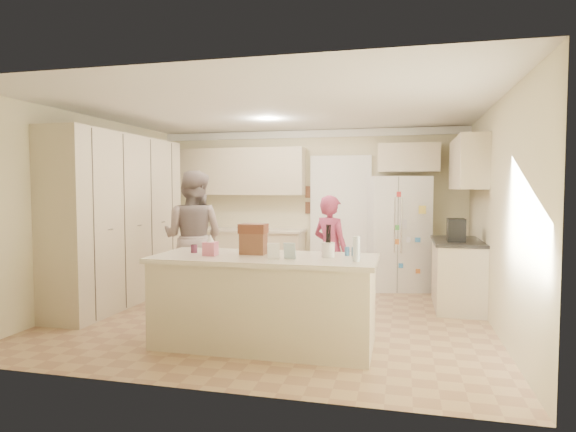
% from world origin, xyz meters
% --- Properties ---
extents(floor, '(5.20, 4.60, 0.02)m').
position_xyz_m(floor, '(0.00, 0.00, -0.01)').
color(floor, tan).
rests_on(floor, ground).
extents(ceiling, '(5.20, 4.60, 0.02)m').
position_xyz_m(ceiling, '(0.00, 0.00, 2.61)').
color(ceiling, white).
rests_on(ceiling, wall_back).
extents(wall_back, '(5.20, 0.02, 2.60)m').
position_xyz_m(wall_back, '(0.00, 2.31, 1.30)').
color(wall_back, beige).
rests_on(wall_back, ground).
extents(wall_front, '(5.20, 0.02, 2.60)m').
position_xyz_m(wall_front, '(0.00, -2.31, 1.30)').
color(wall_front, beige).
rests_on(wall_front, ground).
extents(wall_left, '(0.02, 4.60, 2.60)m').
position_xyz_m(wall_left, '(-2.61, 0.00, 1.30)').
color(wall_left, beige).
rests_on(wall_left, ground).
extents(wall_right, '(0.02, 4.60, 2.60)m').
position_xyz_m(wall_right, '(2.61, 0.00, 1.30)').
color(wall_right, beige).
rests_on(wall_right, ground).
extents(crown_back, '(5.20, 0.08, 0.12)m').
position_xyz_m(crown_back, '(0.00, 2.26, 2.53)').
color(crown_back, white).
rests_on(crown_back, wall_back).
extents(pantry_bank, '(0.60, 2.60, 2.35)m').
position_xyz_m(pantry_bank, '(-2.30, 0.20, 1.18)').
color(pantry_bank, beige).
rests_on(pantry_bank, floor).
extents(back_base_cab, '(2.20, 0.60, 0.88)m').
position_xyz_m(back_base_cab, '(-1.15, 2.00, 0.44)').
color(back_base_cab, beige).
rests_on(back_base_cab, floor).
extents(back_countertop, '(2.24, 0.63, 0.04)m').
position_xyz_m(back_countertop, '(-1.15, 1.99, 0.90)').
color(back_countertop, beige).
rests_on(back_countertop, back_base_cab).
extents(back_upper_cab, '(2.20, 0.35, 0.80)m').
position_xyz_m(back_upper_cab, '(-1.15, 2.12, 1.90)').
color(back_upper_cab, beige).
rests_on(back_upper_cab, wall_back).
extents(doorway_opening, '(0.90, 0.06, 2.10)m').
position_xyz_m(doorway_opening, '(0.55, 2.28, 1.05)').
color(doorway_opening, black).
rests_on(doorway_opening, floor).
extents(doorway_casing, '(1.02, 0.03, 2.22)m').
position_xyz_m(doorway_casing, '(0.55, 2.24, 1.05)').
color(doorway_casing, white).
rests_on(doorway_casing, floor).
extents(wall_frame_upper, '(0.15, 0.02, 0.20)m').
position_xyz_m(wall_frame_upper, '(0.02, 2.27, 1.55)').
color(wall_frame_upper, brown).
rests_on(wall_frame_upper, wall_back).
extents(wall_frame_lower, '(0.15, 0.02, 0.20)m').
position_xyz_m(wall_frame_lower, '(0.02, 2.27, 1.28)').
color(wall_frame_lower, brown).
rests_on(wall_frame_lower, wall_back).
extents(refrigerator, '(1.03, 0.88, 1.80)m').
position_xyz_m(refrigerator, '(1.50, 2.06, 0.90)').
color(refrigerator, white).
rests_on(refrigerator, floor).
extents(fridge_seam, '(0.02, 0.02, 1.78)m').
position_xyz_m(fridge_seam, '(1.50, 1.70, 0.90)').
color(fridge_seam, gray).
rests_on(fridge_seam, refrigerator).
extents(fridge_dispenser, '(0.22, 0.03, 0.35)m').
position_xyz_m(fridge_dispenser, '(1.28, 1.69, 1.15)').
color(fridge_dispenser, black).
rests_on(fridge_dispenser, refrigerator).
extents(fridge_handle_l, '(0.02, 0.02, 0.85)m').
position_xyz_m(fridge_handle_l, '(1.45, 1.69, 1.05)').
color(fridge_handle_l, silver).
rests_on(fridge_handle_l, refrigerator).
extents(fridge_handle_r, '(0.02, 0.02, 0.85)m').
position_xyz_m(fridge_handle_r, '(1.55, 1.69, 1.05)').
color(fridge_handle_r, silver).
rests_on(fridge_handle_r, refrigerator).
extents(over_fridge_cab, '(0.95, 0.35, 0.45)m').
position_xyz_m(over_fridge_cab, '(1.65, 2.12, 2.10)').
color(over_fridge_cab, beige).
rests_on(over_fridge_cab, wall_back).
extents(right_base_cab, '(0.60, 1.20, 0.88)m').
position_xyz_m(right_base_cab, '(2.30, 1.00, 0.44)').
color(right_base_cab, beige).
rests_on(right_base_cab, floor).
extents(right_countertop, '(0.63, 1.24, 0.04)m').
position_xyz_m(right_countertop, '(2.29, 1.00, 0.90)').
color(right_countertop, '#2D2B28').
rests_on(right_countertop, right_base_cab).
extents(right_upper_cab, '(0.35, 1.50, 0.70)m').
position_xyz_m(right_upper_cab, '(2.43, 1.20, 1.95)').
color(right_upper_cab, beige).
rests_on(right_upper_cab, wall_right).
extents(coffee_maker, '(0.22, 0.28, 0.30)m').
position_xyz_m(coffee_maker, '(2.25, 0.80, 1.07)').
color(coffee_maker, black).
rests_on(coffee_maker, right_countertop).
extents(island_base, '(2.20, 0.90, 0.88)m').
position_xyz_m(island_base, '(0.20, -1.10, 0.44)').
color(island_base, beige).
rests_on(island_base, floor).
extents(island_top, '(2.28, 0.96, 0.05)m').
position_xyz_m(island_top, '(0.20, -1.10, 0.90)').
color(island_top, beige).
rests_on(island_top, island_base).
extents(utensil_crock, '(0.13, 0.13, 0.15)m').
position_xyz_m(utensil_crock, '(0.85, -1.05, 1.00)').
color(utensil_crock, white).
rests_on(utensil_crock, island_top).
extents(tissue_box, '(0.13, 0.13, 0.14)m').
position_xyz_m(tissue_box, '(-0.35, -1.20, 1.00)').
color(tissue_box, '#CB6686').
rests_on(tissue_box, island_top).
extents(tissue_plume, '(0.08, 0.08, 0.08)m').
position_xyz_m(tissue_plume, '(-0.35, -1.20, 1.10)').
color(tissue_plume, white).
rests_on(tissue_plume, tissue_box).
extents(dollhouse_body, '(0.26, 0.18, 0.22)m').
position_xyz_m(dollhouse_body, '(0.05, -1.00, 1.04)').
color(dollhouse_body, brown).
rests_on(dollhouse_body, island_top).
extents(dollhouse_roof, '(0.28, 0.20, 0.10)m').
position_xyz_m(dollhouse_roof, '(0.05, -1.00, 1.20)').
color(dollhouse_roof, '#592D1E').
rests_on(dollhouse_roof, dollhouse_body).
extents(jam_jar, '(0.07, 0.07, 0.09)m').
position_xyz_m(jam_jar, '(-0.60, -1.05, 0.97)').
color(jam_jar, '#59263F').
rests_on(jam_jar, island_top).
extents(greeting_card_a, '(0.12, 0.06, 0.16)m').
position_xyz_m(greeting_card_a, '(0.35, -1.30, 1.01)').
color(greeting_card_a, white).
rests_on(greeting_card_a, island_top).
extents(greeting_card_b, '(0.12, 0.05, 0.16)m').
position_xyz_m(greeting_card_b, '(0.50, -1.25, 1.01)').
color(greeting_card_b, silver).
rests_on(greeting_card_b, island_top).
extents(water_bottle, '(0.07, 0.07, 0.24)m').
position_xyz_m(water_bottle, '(1.15, -1.25, 1.04)').
color(water_bottle, silver).
rests_on(water_bottle, island_top).
extents(shaker_salt, '(0.05, 0.05, 0.09)m').
position_xyz_m(shaker_salt, '(1.02, -0.88, 0.97)').
color(shaker_salt, '#336392').
rests_on(shaker_salt, island_top).
extents(shaker_pepper, '(0.05, 0.05, 0.09)m').
position_xyz_m(shaker_pepper, '(1.09, -0.88, 0.97)').
color(shaker_pepper, '#336392').
rests_on(shaker_pepper, island_top).
extents(teen_boy, '(0.92, 0.72, 1.86)m').
position_xyz_m(teen_boy, '(-1.28, 0.40, 0.93)').
color(teen_boy, gray).
rests_on(teen_boy, floor).
extents(teen_girl, '(0.66, 0.59, 1.52)m').
position_xyz_m(teen_girl, '(0.61, 0.70, 0.76)').
color(teen_girl, '#B03E79').
rests_on(teen_girl, floor).
extents(fridge_magnets, '(0.76, 0.02, 1.44)m').
position_xyz_m(fridge_magnets, '(1.50, 1.69, 0.90)').
color(fridge_magnets, tan).
rests_on(fridge_magnets, refrigerator).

